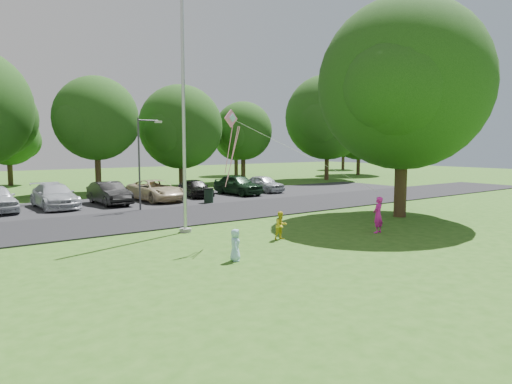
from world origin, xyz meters
TOP-DOWN VIEW (x-y plane):
  - ground at (0.00, 0.00)m, footprint 120.00×120.00m
  - park_road at (0.00, 9.00)m, footprint 60.00×6.00m
  - parking_strip at (0.00, 15.50)m, footprint 42.00×7.00m
  - flagpole at (-3.50, 5.00)m, footprint 0.50×0.50m
  - street_lamp at (-2.45, 12.03)m, footprint 1.44×0.20m
  - trash_can at (2.02, 12.55)m, footprint 0.61×0.61m
  - big_tree at (7.18, 2.21)m, footprint 9.16×8.46m
  - tree_row at (1.59, 24.23)m, footprint 64.35×11.94m
  - horizon_trees at (4.06, 33.88)m, footprint 77.46×7.20m
  - parked_cars at (-0.94, 15.57)m, footprint 19.83×5.18m
  - woman at (2.90, 0.15)m, footprint 0.62×0.48m
  - child_yellow at (-1.22, 1.46)m, footprint 0.55×0.43m
  - child_blue at (-4.44, -0.22)m, footprint 0.55×0.60m
  - kite at (-3.07, 1.85)m, footprint 6.43×2.03m

SIDE VIEW (x-z plane):
  - ground at x=0.00m, z-range 0.00..0.00m
  - park_road at x=0.00m, z-range 0.00..0.06m
  - parking_strip at x=0.00m, z-range 0.00..0.06m
  - trash_can at x=2.02m, z-range 0.00..0.97m
  - child_blue at x=-4.44m, z-range 0.00..1.02m
  - child_yellow at x=-1.22m, z-range 0.00..1.11m
  - parked_cars at x=-0.94m, z-range 0.01..1.48m
  - woman at x=2.90m, z-range 0.00..1.51m
  - street_lamp at x=-2.45m, z-range 0.52..5.64m
  - kite at x=-3.07m, z-range 2.52..5.73m
  - flagpole at x=-3.50m, z-range -0.83..9.17m
  - horizon_trees at x=4.06m, z-range 0.79..7.81m
  - tree_row at x=1.59m, z-range 0.27..11.15m
  - big_tree at x=7.18m, z-range 1.00..11.87m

